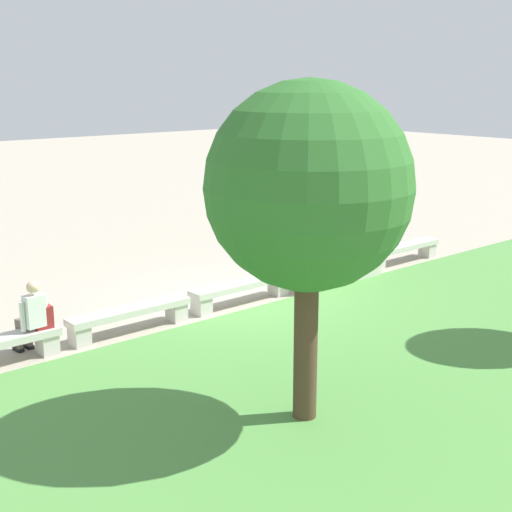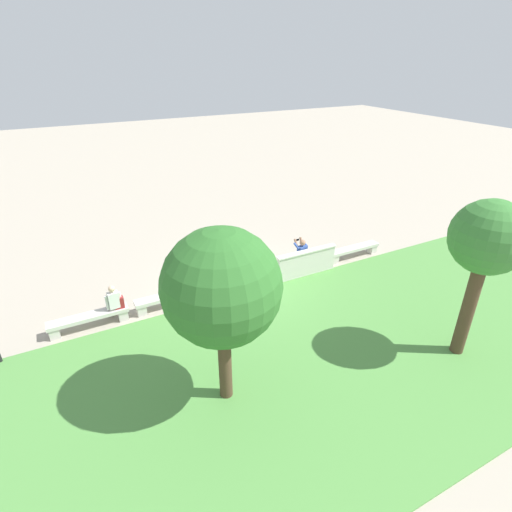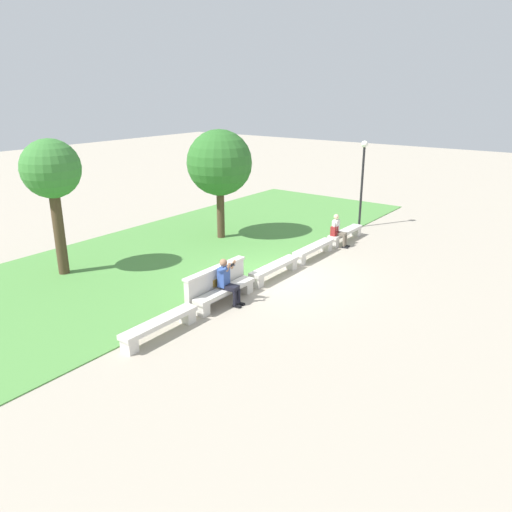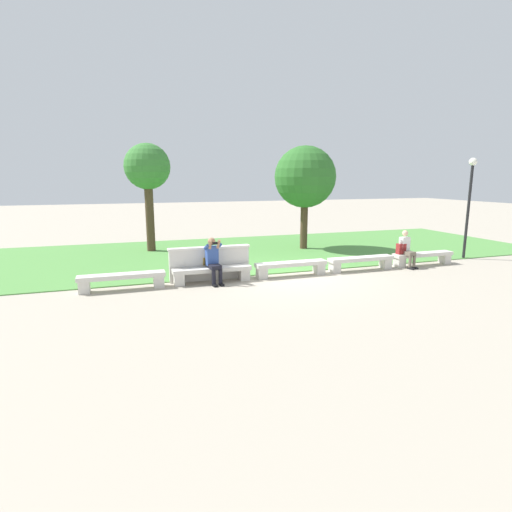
{
  "view_description": "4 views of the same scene",
  "coord_description": "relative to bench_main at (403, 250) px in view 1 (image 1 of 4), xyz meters",
  "views": [
    {
      "loc": [
        8.42,
        10.4,
        4.32
      ],
      "look_at": [
        -0.46,
        -0.1,
        0.88
      ],
      "focal_mm": 50.0,
      "sensor_mm": 36.0,
      "label": 1
    },
    {
      "loc": [
        5.04,
        10.88,
        7.38
      ],
      "look_at": [
        -0.68,
        -0.15,
        1.0
      ],
      "focal_mm": 28.0,
      "sensor_mm": 36.0,
      "label": 2
    },
    {
      "loc": [
        -12.49,
        -8.44,
        5.84
      ],
      "look_at": [
        -1.12,
        -0.08,
        1.05
      ],
      "focal_mm": 35.0,
      "sensor_mm": 36.0,
      "label": 3
    },
    {
      "loc": [
        -4.85,
        -11.14,
        3.0
      ],
      "look_at": [
        -1.23,
        -0.24,
        0.76
      ],
      "focal_mm": 28.0,
      "sensor_mm": 36.0,
      "label": 4
    }
  ],
  "objects": [
    {
      "name": "bench_main",
      "position": [
        0.0,
        0.0,
        0.0
      ],
      "size": [
        2.29,
        0.4,
        0.45
      ],
      "color": "beige",
      "rests_on": "ground"
    },
    {
      "name": "bench_mid",
      "position": [
        5.0,
        0.0,
        0.0
      ],
      "size": [
        2.29,
        0.4,
        0.45
      ],
      "color": "beige",
      "rests_on": "ground"
    },
    {
      "name": "backpack",
      "position": [
        9.07,
        0.01,
        0.32
      ],
      "size": [
        0.28,
        0.24,
        0.43
      ],
      "color": "maroon",
      "rests_on": "bench_end"
    },
    {
      "name": "backrest_wall_with_plaque",
      "position": [
        2.5,
        0.34,
        0.21
      ],
      "size": [
        2.44,
        0.24,
        1.01
      ],
      "color": "beige",
      "rests_on": "ground"
    },
    {
      "name": "ground_plane",
      "position": [
        5.0,
        0.0,
        -0.31
      ],
      "size": [
        80.0,
        80.0,
        0.0
      ],
      "primitive_type": "plane",
      "color": "#A89E8C"
    },
    {
      "name": "bench_near",
      "position": [
        2.5,
        0.0,
        0.0
      ],
      "size": [
        2.29,
        0.4,
        0.45
      ],
      "color": "beige",
      "rests_on": "ground"
    },
    {
      "name": "bench_far",
      "position": [
        7.49,
        0.0,
        0.0
      ],
      "size": [
        2.29,
        0.4,
        0.45
      ],
      "color": "beige",
      "rests_on": "ground"
    },
    {
      "name": "person_photographer",
      "position": [
        2.52,
        -0.08,
        0.43
      ],
      "size": [
        0.5,
        0.75,
        1.32
      ],
      "color": "black",
      "rests_on": "ground"
    },
    {
      "name": "grass_strip",
      "position": [
        5.0,
        4.38,
        -0.29
      ],
      "size": [
        24.28,
        8.0,
        0.03
      ],
      "primitive_type": "cube",
      "color": "#518E42",
      "rests_on": "ground"
    },
    {
      "name": "tree_behind_wall",
      "position": [
        7.43,
        4.3,
        2.72
      ],
      "size": [
        2.56,
        2.56,
        4.33
      ],
      "color": "#4C3826",
      "rests_on": "ground"
    },
    {
      "name": "person_distant",
      "position": [
        9.22,
        -0.07,
        0.36
      ],
      "size": [
        0.48,
        0.7,
        1.26
      ],
      "color": "black",
      "rests_on": "ground"
    }
  ]
}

